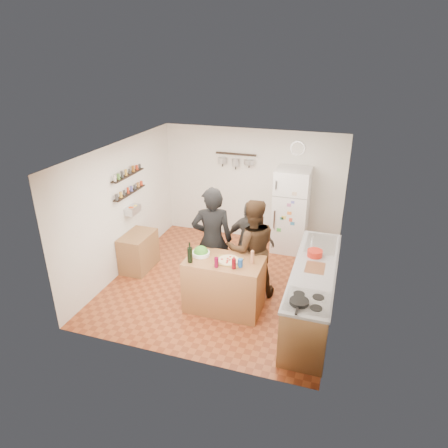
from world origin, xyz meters
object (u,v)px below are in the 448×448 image
(pepper_mill, at_px, (252,258))
(person_left, at_px, (212,241))
(fridge, at_px, (291,210))
(side_table, at_px, (139,251))
(person_center, at_px, (252,249))
(counter_run, at_px, (312,293))
(skillet, at_px, (299,302))
(prep_island, at_px, (224,284))
(wall_clock, at_px, (298,148))
(person_back, at_px, (250,242))
(red_bowl, at_px, (315,253))
(salad_bowl, at_px, (201,253))
(salt_canister, at_px, (240,263))
(wine_bottle, at_px, (190,255))

(pepper_mill, distance_m, person_left, 0.94)
(fridge, xyz_separation_m, side_table, (-2.69, -1.75, -0.54))
(person_center, height_order, counter_run, person_center)
(person_left, relative_size, side_table, 2.44)
(skillet, bearing_deg, prep_island, 147.71)
(skillet, relative_size, side_table, 0.32)
(person_center, xyz_separation_m, wall_clock, (0.36, 2.27, 1.26))
(pepper_mill, bearing_deg, counter_run, 9.28)
(person_back, height_order, red_bowl, person_back)
(salad_bowl, height_order, fridge, fridge)
(wall_clock, bearing_deg, pepper_mill, -94.46)
(pepper_mill, distance_m, person_center, 0.55)
(red_bowl, height_order, wall_clock, wall_clock)
(side_table, bearing_deg, salt_canister, -20.73)
(salad_bowl, xyz_separation_m, pepper_mill, (0.87, 0.00, 0.06))
(prep_island, bearing_deg, wall_clock, 76.76)
(salad_bowl, relative_size, counter_run, 0.11)
(salt_canister, height_order, red_bowl, salt_canister)
(fridge, relative_size, side_table, 2.25)
(salad_bowl, relative_size, red_bowl, 1.17)
(salt_canister, distance_m, counter_run, 1.28)
(person_center, bearing_deg, person_left, -16.77)
(wine_bottle, relative_size, fridge, 0.14)
(person_center, relative_size, person_back, 1.15)
(pepper_mill, xyz_separation_m, red_bowl, (0.92, 0.52, -0.03))
(salt_canister, bearing_deg, person_back, 97.00)
(person_left, distance_m, skillet, 2.15)
(pepper_mill, distance_m, skillet, 1.24)
(prep_island, relative_size, pepper_mill, 6.91)
(prep_island, xyz_separation_m, counter_run, (1.42, 0.21, -0.01))
(salt_canister, height_order, skillet, salt_canister)
(skillet, relative_size, wall_clock, 0.87)
(pepper_mill, relative_size, person_center, 0.10)
(person_back, height_order, side_table, person_back)
(wine_bottle, distance_m, counter_run, 2.05)
(red_bowl, height_order, fridge, fridge)
(wall_clock, bearing_deg, person_back, -105.95)
(prep_island, distance_m, person_back, 1.11)
(red_bowl, distance_m, fridge, 2.06)
(wine_bottle, height_order, side_table, wine_bottle)
(person_left, relative_size, person_back, 1.26)
(fridge, relative_size, wall_clock, 6.00)
(person_back, bearing_deg, side_table, 9.12)
(prep_island, relative_size, side_table, 1.56)
(wine_bottle, distance_m, fridge, 2.97)
(person_back, bearing_deg, salt_canister, 98.54)
(skillet, xyz_separation_m, red_bowl, (0.05, 1.41, 0.03))
(wine_bottle, height_order, wall_clock, wall_clock)
(salt_canister, distance_m, side_table, 2.56)
(person_left, bearing_deg, fridge, -136.42)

